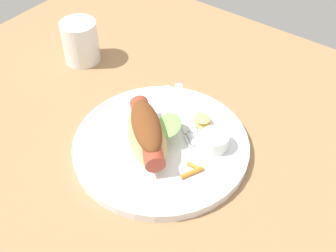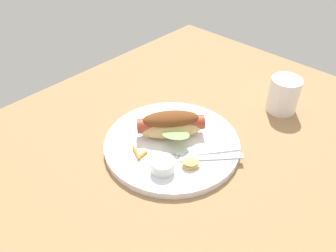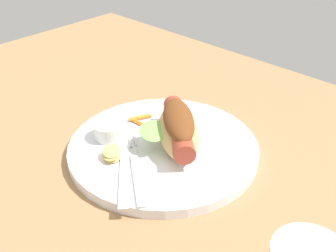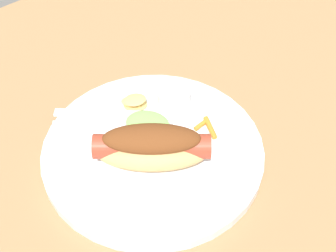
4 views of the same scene
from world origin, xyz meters
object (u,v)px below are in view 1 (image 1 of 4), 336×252
Objects in this scene: sauce_ramekin at (214,141)px; drinking_cup at (80,42)px; plate at (161,145)px; knife at (185,107)px; carrot_garnish at (192,170)px; fork at (178,113)px; hot_dog at (147,132)px; chips_pile at (202,120)px.

drinking_cup is at bearing -9.46° from sauce_ramekin.
plate is 3.36× the size of drinking_cup.
carrot_garnish is at bearing -8.06° from knife.
fork is at bearing -17.36° from sauce_ramekin.
hot_dog reaches higher than chips_pile.
knife reaches higher than plate.
chips_pile is at bearing -111.38° from plate.
drinking_cup is at bearing -139.39° from knife.
drinking_cup is (27.86, -3.24, 2.72)cm from fork.
carrot_garnish is at bearing 115.61° from chips_pile.
drinking_cup reaches higher than sauce_ramekin.
sauce_ramekin is at bearing -149.44° from plate.
plate is 31.83cm from drinking_cup.
sauce_ramekin is (-7.78, -4.60, 2.10)cm from plate.
carrot_garnish is (-9.85, 12.07, 0.18)cm from knife.
knife is 28.11cm from drinking_cup.
carrot_garnish is 0.43× the size of drinking_cup.
chips_pile is (-4.99, -0.44, 0.53)cm from fork.
drinking_cup reaches higher than hot_dog.
hot_dog reaches higher than fork.
fork is at bearing -76.41° from plate.
hot_dog is 1.70× the size of drinking_cup.
knife is at bearing 124.99° from fork.
hot_dog is 9.76cm from fork.
knife is 15.58cm from carrot_garnish.
sauce_ramekin is 38.03cm from drinking_cup.
carrot_garnish is at bearing 92.63° from sauce_ramekin.
plate is 1.98× the size of hot_dog.
knife is (1.75, -9.80, 0.98)cm from plate.
carrot_garnish is (-8.10, 2.27, 1.16)cm from plate.
chips_pile is at bearing 42.47° from fork.
chips_pile is (4.63, -3.45, -0.56)cm from sauce_ramekin.
chips_pile is (-4.68, -9.81, -2.21)cm from hot_dog.
hot_dog is 1.09× the size of fork.
hot_dog is at bearing 64.51° from chips_pile.
plate is at bearing 89.66° from hot_dog.
plate is 8.78cm from chips_pile.
sauce_ramekin is 0.55× the size of drinking_cup.
drinking_cup is (37.80, -13.11, 2.56)cm from carrot_garnish.
drinking_cup is at bearing -4.86° from chips_pile.
fork is at bearing 173.37° from drinking_cup.
hot_dog is 11.39cm from sauce_ramekin.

